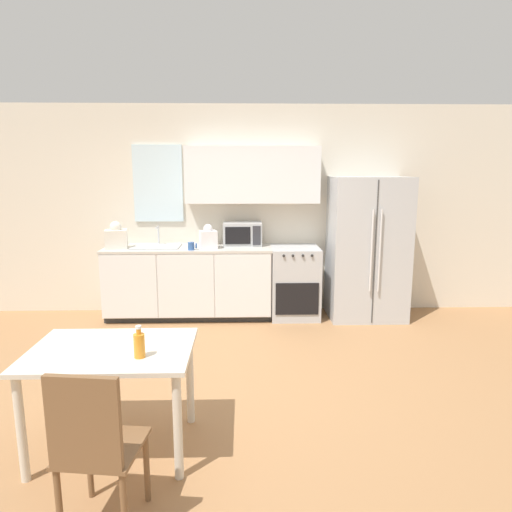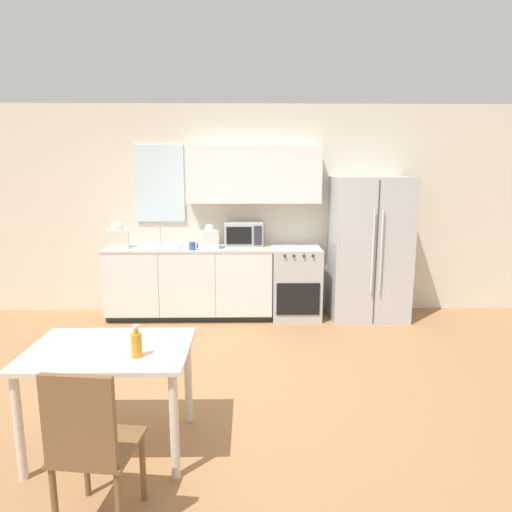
{
  "view_description": "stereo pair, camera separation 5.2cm",
  "coord_description": "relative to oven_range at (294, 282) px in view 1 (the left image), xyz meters",
  "views": [
    {
      "loc": [
        0.19,
        -3.84,
        1.89
      ],
      "look_at": [
        0.31,
        0.54,
        1.05
      ],
      "focal_mm": 32.0,
      "sensor_mm": 36.0,
      "label": 1
    },
    {
      "loc": [
        0.25,
        -3.84,
        1.89
      ],
      "look_at": [
        0.31,
        0.54,
        1.05
      ],
      "focal_mm": 32.0,
      "sensor_mm": 36.0,
      "label": 2
    }
  ],
  "objects": [
    {
      "name": "ground_plane",
      "position": [
        -0.85,
        -1.85,
        -0.45
      ],
      "size": [
        12.0,
        12.0,
        0.0
      ],
      "primitive_type": "plane",
      "color": "#9E7047"
    },
    {
      "name": "drink_bottle",
      "position": [
        -1.31,
        -2.98,
        0.35
      ],
      "size": [
        0.07,
        0.07,
        0.21
      ],
      "color": "orange",
      "rests_on": "dining_table"
    },
    {
      "name": "dining_chair_near",
      "position": [
        -1.41,
        -3.59,
        0.08
      ],
      "size": [
        0.45,
        0.45,
        0.93
      ],
      "rotation": [
        0.0,
        0.0,
        -0.12
      ],
      "color": "brown",
      "rests_on": "ground_plane"
    },
    {
      "name": "grocery_bag_1",
      "position": [
        -2.23,
        -0.07,
        0.61
      ],
      "size": [
        0.3,
        0.27,
        0.34
      ],
      "rotation": [
        0.0,
        0.0,
        0.21
      ],
      "color": "silver",
      "rests_on": "kitchen_counter"
    },
    {
      "name": "coffee_mug",
      "position": [
        -1.29,
        -0.21,
        0.51
      ],
      "size": [
        0.11,
        0.08,
        0.1
      ],
      "color": "#335999",
      "rests_on": "kitchen_counter"
    },
    {
      "name": "refrigerator",
      "position": [
        0.92,
        -0.04,
        0.44
      ],
      "size": [
        0.95,
        0.74,
        1.79
      ],
      "color": "silver",
      "rests_on": "ground_plane"
    },
    {
      "name": "dining_table",
      "position": [
        -1.53,
        -2.83,
        0.16
      ],
      "size": [
        1.06,
        0.76,
        0.73
      ],
      "color": "beige",
      "rests_on": "ground_plane"
    },
    {
      "name": "oven_range",
      "position": [
        0.0,
        0.0,
        0.0
      ],
      "size": [
        0.61,
        0.64,
        0.91
      ],
      "color": "#B7BABC",
      "rests_on": "ground_plane"
    },
    {
      "name": "kitchen_counter",
      "position": [
        -1.35,
        0.01,
        0.01
      ],
      "size": [
        2.1,
        0.63,
        0.92
      ],
      "color": "#333333",
      "rests_on": "ground_plane"
    },
    {
      "name": "microwave",
      "position": [
        -0.67,
        0.12,
        0.61
      ],
      "size": [
        0.49,
        0.32,
        0.3
      ],
      "color": "#B7BABC",
      "rests_on": "kitchen_counter"
    },
    {
      "name": "grocery_bag_0",
      "position": [
        -1.09,
        -0.1,
        0.59
      ],
      "size": [
        0.24,
        0.22,
        0.3
      ],
      "rotation": [
        0.0,
        0.0,
        0.25
      ],
      "color": "white",
      "rests_on": "kitchen_counter"
    },
    {
      "name": "kitchen_sink",
      "position": [
        -1.76,
        0.02,
        0.48
      ],
      "size": [
        0.59,
        0.43,
        0.25
      ],
      "color": "#B7BABC",
      "rests_on": "kitchen_counter"
    },
    {
      "name": "wall_back",
      "position": [
        -0.8,
        0.31,
        0.97
      ],
      "size": [
        12.0,
        0.38,
        2.7
      ],
      "color": "beige",
      "rests_on": "ground_plane"
    }
  ]
}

